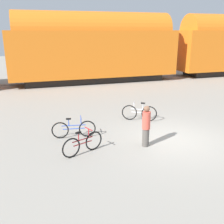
# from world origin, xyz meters

# --- Properties ---
(ground_plane) EXTENTS (80.00, 80.00, 0.00)m
(ground_plane) POSITION_xyz_m (0.00, 0.00, 0.00)
(ground_plane) COLOR gray
(freight_train) EXTENTS (43.36, 3.01, 5.62)m
(freight_train) POSITION_xyz_m (-0.00, 12.86, 2.96)
(freight_train) COLOR black
(freight_train) RESTS_ON ground_plane
(rail_near) EXTENTS (55.36, 0.07, 0.01)m
(rail_near) POSITION_xyz_m (0.00, 12.15, 0.01)
(rail_near) COLOR #4C4238
(rail_near) RESTS_ON ground_plane
(rail_far) EXTENTS (55.36, 0.07, 0.01)m
(rail_far) POSITION_xyz_m (0.00, 13.58, 0.01)
(rail_far) COLOR #4C4238
(rail_far) RESTS_ON ground_plane
(bicycle_maroon) EXTENTS (1.56, 0.68, 0.89)m
(bicycle_maroon) POSITION_xyz_m (-3.72, -0.14, 0.38)
(bicycle_maroon) COLOR black
(bicycle_maroon) RESTS_ON ground_plane
(bicycle_silver) EXTENTS (1.51, 0.86, 0.93)m
(bicycle_silver) POSITION_xyz_m (-0.41, 2.56, 0.39)
(bicycle_silver) COLOR black
(bicycle_silver) RESTS_ON ground_plane
(bicycle_blue) EXTENTS (1.77, 0.46, 0.86)m
(bicycle_blue) POSITION_xyz_m (-3.77, 1.41, 0.37)
(bicycle_blue) COLOR black
(bicycle_blue) RESTS_ON ground_plane
(person_in_red) EXTENTS (0.30, 0.30, 1.58)m
(person_in_red) POSITION_xyz_m (-1.34, -0.23, 0.80)
(person_in_red) COLOR #514C47
(person_in_red) RESTS_ON ground_plane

